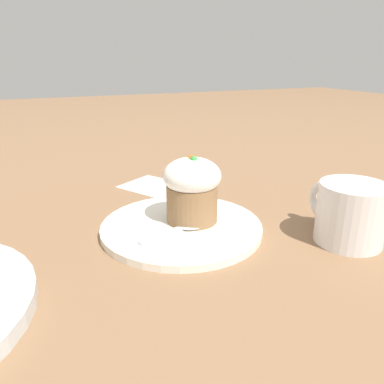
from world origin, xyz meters
The scene contains 6 objects.
ground_plane centered at (0.00, 0.00, 0.00)m, with size 4.00×4.00×0.00m, color #846042.
dessert_plate centered at (0.00, 0.00, 0.01)m, with size 0.23×0.23×0.01m.
carrot_cake centered at (0.01, -0.02, 0.06)m, with size 0.08×0.08×0.10m.
spoon centered at (-0.01, 0.00, 0.01)m, with size 0.06×0.12×0.01m.
coffee_cup centered at (-0.12, -0.19, 0.04)m, with size 0.12×0.09×0.08m.
paper_napkin centered at (0.20, -0.02, 0.00)m, with size 0.14×0.14×0.00m.
Camera 1 is at (-0.46, 0.18, 0.24)m, focal length 35.00 mm.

